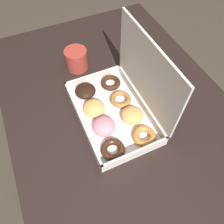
% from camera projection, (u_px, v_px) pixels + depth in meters
% --- Properties ---
extents(ground_plane, '(8.00, 8.00, 0.00)m').
position_uv_depth(ground_plane, '(116.00, 171.00, 1.47)').
color(ground_plane, '#42382D').
extents(dining_table, '(1.23, 0.85, 0.75)m').
position_uv_depth(dining_table, '(118.00, 120.00, 0.93)').
color(dining_table, black).
rests_on(dining_table, ground_plane).
extents(donut_box, '(0.38, 0.25, 0.30)m').
position_uv_depth(donut_box, '(118.00, 105.00, 0.79)').
color(donut_box, white).
rests_on(donut_box, dining_table).
extents(coffee_mug, '(0.09, 0.09, 0.09)m').
position_uv_depth(coffee_mug, '(76.00, 59.00, 0.93)').
color(coffee_mug, '#A3382D').
rests_on(coffee_mug, dining_table).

